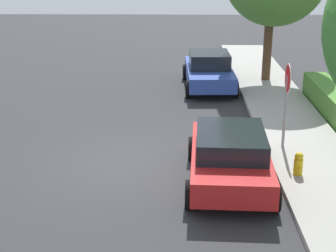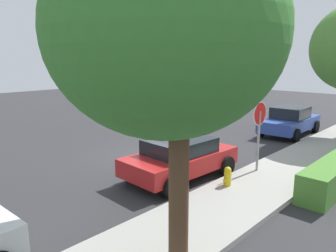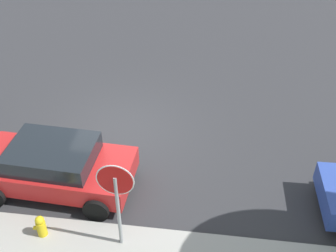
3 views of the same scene
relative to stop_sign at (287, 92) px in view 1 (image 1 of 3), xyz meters
The scene contains 6 objects.
ground_plane 4.58m from the stop_sign, 77.41° to the right, with size 60.00×60.00×0.00m, color #2D2D30.
sidewalk_curb 1.98m from the stop_sign, 35.14° to the left, with size 32.00×2.28×0.14m, color #9E9B93.
stop_sign is the anchor object (origin of this frame).
parked_car_red 2.82m from the stop_sign, 39.39° to the right, with size 3.96×2.18×1.33m.
parked_car_blue 6.86m from the stop_sign, 165.75° to the right, with size 4.16×2.04×1.43m.
fire_hydrant 2.27m from the stop_sign, ahead, with size 0.30×0.22×0.72m.
Camera 1 is at (12.36, 1.20, 5.44)m, focal length 55.00 mm.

